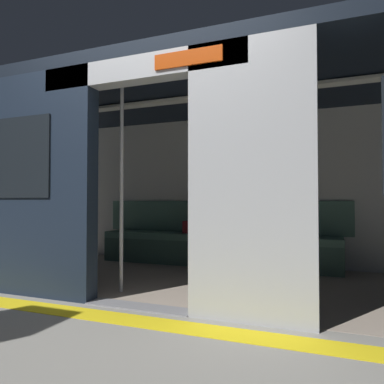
{
  "coord_description": "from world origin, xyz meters",
  "views": [
    {
      "loc": [
        -1.48,
        2.6,
        0.88
      ],
      "look_at": [
        -0.03,
        -1.13,
        0.98
      ],
      "focal_mm": 33.37,
      "sensor_mm": 36.0,
      "label": 1
    }
  ],
  "objects_px": {
    "bench_seat": "(213,242)",
    "person_seated": "(218,218)",
    "book": "(245,234)",
    "grab_pole_far": "(202,184)",
    "handbag": "(193,227)",
    "grab_pole_door": "(122,186)",
    "train_car": "(183,151)"
  },
  "relations": [
    {
      "from": "bench_seat",
      "to": "book",
      "type": "xyz_separation_m",
      "value": [
        -0.43,
        -0.03,
        0.11
      ]
    },
    {
      "from": "bench_seat",
      "to": "book",
      "type": "height_order",
      "value": "book"
    },
    {
      "from": "book",
      "to": "grab_pole_far",
      "type": "distance_m",
      "value": 1.74
    },
    {
      "from": "bench_seat",
      "to": "handbag",
      "type": "xyz_separation_m",
      "value": [
        0.31,
        -0.03,
        0.18
      ]
    },
    {
      "from": "train_car",
      "to": "grab_pole_door",
      "type": "distance_m",
      "value": 0.9
    },
    {
      "from": "grab_pole_far",
      "to": "bench_seat",
      "type": "bearing_deg",
      "value": -75.77
    },
    {
      "from": "train_car",
      "to": "handbag",
      "type": "bearing_deg",
      "value": -75.23
    },
    {
      "from": "handbag",
      "to": "book",
      "type": "bearing_deg",
      "value": 179.89
    },
    {
      "from": "train_car",
      "to": "person_seated",
      "type": "distance_m",
      "value": 1.17
    },
    {
      "from": "person_seated",
      "to": "grab_pole_door",
      "type": "xyz_separation_m",
      "value": [
        0.49,
        1.58,
        0.37
      ]
    },
    {
      "from": "train_car",
      "to": "grab_pole_far",
      "type": "relative_size",
      "value": 3.11
    },
    {
      "from": "person_seated",
      "to": "book",
      "type": "xyz_separation_m",
      "value": [
        -0.35,
        -0.08,
        -0.21
      ]
    },
    {
      "from": "bench_seat",
      "to": "grab_pole_far",
      "type": "bearing_deg",
      "value": 104.23
    },
    {
      "from": "train_car",
      "to": "bench_seat",
      "type": "xyz_separation_m",
      "value": [
        -0.06,
        -0.92,
        -1.11
      ]
    },
    {
      "from": "train_car",
      "to": "handbag",
      "type": "distance_m",
      "value": 1.35
    },
    {
      "from": "train_car",
      "to": "grab_pole_far",
      "type": "bearing_deg",
      "value": 123.99
    },
    {
      "from": "bench_seat",
      "to": "person_seated",
      "type": "xyz_separation_m",
      "value": [
        -0.08,
        0.05,
        0.32
      ]
    },
    {
      "from": "train_car",
      "to": "bench_seat",
      "type": "height_order",
      "value": "train_car"
    },
    {
      "from": "bench_seat",
      "to": "person_seated",
      "type": "distance_m",
      "value": 0.34
    },
    {
      "from": "grab_pole_far",
      "to": "train_car",
      "type": "bearing_deg",
      "value": -56.01
    },
    {
      "from": "train_car",
      "to": "bench_seat",
      "type": "distance_m",
      "value": 1.44
    },
    {
      "from": "book",
      "to": "grab_pole_door",
      "type": "distance_m",
      "value": 1.96
    },
    {
      "from": "person_seated",
      "to": "grab_pole_door",
      "type": "relative_size",
      "value": 0.56
    },
    {
      "from": "bench_seat",
      "to": "grab_pole_door",
      "type": "bearing_deg",
      "value": 76.0
    },
    {
      "from": "bench_seat",
      "to": "person_seated",
      "type": "height_order",
      "value": "person_seated"
    },
    {
      "from": "person_seated",
      "to": "book",
      "type": "relative_size",
      "value": 5.26
    },
    {
      "from": "train_car",
      "to": "bench_seat",
      "type": "bearing_deg",
      "value": -93.75
    },
    {
      "from": "person_seated",
      "to": "book",
      "type": "height_order",
      "value": "person_seated"
    },
    {
      "from": "bench_seat",
      "to": "handbag",
      "type": "bearing_deg",
      "value": -6.12
    },
    {
      "from": "book",
      "to": "train_car",
      "type": "bearing_deg",
      "value": 93.5
    },
    {
      "from": "bench_seat",
      "to": "grab_pole_door",
      "type": "xyz_separation_m",
      "value": [
        0.41,
        1.64,
        0.7
      ]
    },
    {
      "from": "person_seated",
      "to": "bench_seat",
      "type": "bearing_deg",
      "value": -33.54
    }
  ]
}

